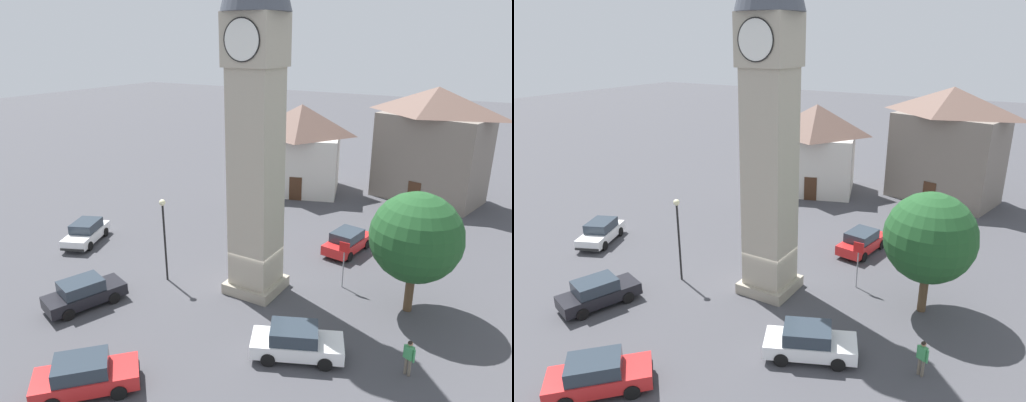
# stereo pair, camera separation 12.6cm
# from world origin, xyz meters

# --- Properties ---
(ground_plane) EXTENTS (200.00, 200.00, 0.00)m
(ground_plane) POSITION_xyz_m (0.00, 0.00, 0.00)
(ground_plane) COLOR #424247
(clock_tower) EXTENTS (3.43, 3.43, 21.38)m
(clock_tower) POSITION_xyz_m (0.00, 0.00, 12.52)
(clock_tower) COLOR gray
(clock_tower) RESTS_ON ground
(car_blue_kerb) EXTENTS (2.89, 4.45, 1.53)m
(car_blue_kerb) POSITION_xyz_m (-6.98, -6.17, 0.76)
(car_blue_kerb) COLOR black
(car_blue_kerb) RESTS_ON ground
(car_silver_kerb) EXTENTS (4.08, 4.14, 1.53)m
(car_silver_kerb) POSITION_xyz_m (-1.71, -10.54, 0.76)
(car_silver_kerb) COLOR red
(car_silver_kerb) RESTS_ON ground
(car_red_corner) EXTENTS (3.19, 4.46, 1.53)m
(car_red_corner) POSITION_xyz_m (-13.53, -0.48, 0.76)
(car_red_corner) COLOR white
(car_red_corner) RESTS_ON ground
(car_white_side) EXTENTS (2.27, 4.33, 1.53)m
(car_white_side) POSITION_xyz_m (2.72, 7.39, 0.76)
(car_white_side) COLOR red
(car_white_side) RESTS_ON ground
(car_black_far) EXTENTS (4.46, 3.21, 1.53)m
(car_black_far) POSITION_xyz_m (4.61, -4.23, 0.76)
(car_black_far) COLOR white
(car_black_far) RESTS_ON ground
(pedestrian) EXTENTS (0.53, 0.34, 1.69)m
(pedestrian) POSITION_xyz_m (9.21, -2.92, 1.01)
(pedestrian) COLOR #706656
(pedestrian) RESTS_ON ground
(tree) EXTENTS (4.62, 4.62, 6.48)m
(tree) POSITION_xyz_m (7.98, 2.21, 4.16)
(tree) COLOR brown
(tree) RESTS_ON ground
(building_terrace_right) EXTENTS (8.84, 8.35, 8.03)m
(building_terrace_right) POSITION_xyz_m (-5.95, 18.13, 4.10)
(building_terrace_right) COLOR beige
(building_terrace_right) RESTS_ON ground
(building_corner_back) EXTENTS (10.05, 7.26, 9.81)m
(building_corner_back) POSITION_xyz_m (4.90, 21.56, 4.99)
(building_corner_back) COLOR slate
(building_corner_back) RESTS_ON ground
(lamp_post) EXTENTS (0.36, 0.36, 5.03)m
(lamp_post) POSITION_xyz_m (-5.10, -1.73, 3.37)
(lamp_post) COLOR black
(lamp_post) RESTS_ON ground
(road_sign) EXTENTS (0.60, 0.07, 2.80)m
(road_sign) POSITION_xyz_m (4.15, 2.73, 1.90)
(road_sign) COLOR gray
(road_sign) RESTS_ON ground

